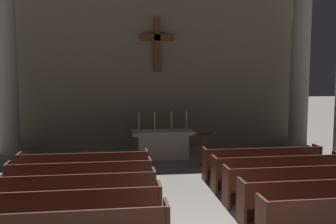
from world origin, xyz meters
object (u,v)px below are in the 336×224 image
pew_right_row_2 (321,199)px  column_left_third (7,67)px  candlestick_outer_left (139,125)px  pew_left_row_4 (81,180)px  candlestick_inner_left (155,125)px  pew_right_row_4 (278,172)px  column_right_third (300,67)px  pew_left_row_3 (76,194)px  candlestick_inner_right (171,124)px  candlestick_outer_right (186,124)px  lectern (205,149)px  pew_right_row_5 (262,163)px  pew_right_row_3 (297,184)px  pew_left_row_5 (84,169)px  pew_left_row_2 (70,212)px  altar (163,144)px

pew_right_row_2 → column_left_third: bearing=139.4°
pew_right_row_2 → candlestick_outer_left: size_ratio=5.05×
pew_left_row_4 → candlestick_inner_left: bearing=61.3°
pew_right_row_4 → column_right_third: column_right_third is taller
pew_right_row_2 → column_left_third: column_left_third is taller
pew_left_row_3 → candlestick_inner_right: bearing=61.2°
candlestick_outer_left → candlestick_outer_right: (1.70, 0.00, 0.00)m
pew_right_row_2 → lectern: 5.14m
pew_right_row_4 → pew_left_row_4: bearing=180.0°
column_left_third → candlestick_outer_left: 5.03m
candlestick_inner_left → candlestick_outer_right: 1.15m
pew_right_row_2 → candlestick_outer_right: size_ratio=5.05×
pew_left_row_4 → pew_right_row_4: size_ratio=1.00×
candlestick_outer_left → pew_right_row_4: bearing=-50.3°
pew_right_row_5 → candlestick_outer_left: bearing=138.4°
pew_left_row_3 → pew_right_row_3: 5.04m
pew_left_row_5 → candlestick_inner_left: candlestick_inner_left is taller
candlestick_inner_left → column_left_third: bearing=173.1°
pew_left_row_2 → pew_right_row_4: size_ratio=1.00×
pew_left_row_3 → candlestick_outer_right: bearing=56.7°
pew_left_row_2 → pew_left_row_5: 3.19m
pew_left_row_2 → altar: altar is taller
pew_left_row_4 → candlestick_outer_left: 4.45m
pew_left_row_3 → column_left_third: size_ratio=0.51×
pew_right_row_3 → pew_right_row_5: (0.00, 2.13, 0.00)m
pew_right_row_3 → candlestick_inner_left: bearing=118.8°
pew_left_row_4 → pew_right_row_3: (5.04, -1.06, 0.00)m
pew_left_row_4 → lectern: 4.73m
pew_left_row_2 → pew_left_row_3: 1.06m
pew_left_row_2 → lectern: size_ratio=2.99×
column_left_third → candlestick_inner_right: column_left_third is taller
pew_left_row_2 → candlestick_inner_right: candlestick_inner_right is taller
pew_left_row_2 → altar: (2.52, 6.18, 0.06)m
pew_left_row_4 → column_right_third: bearing=30.5°
candlestick_inner_right → pew_right_row_3: bearing=-66.6°
pew_left_row_2 → pew_left_row_4: size_ratio=1.00×
pew_left_row_5 → lectern: 4.18m
pew_right_row_2 → pew_right_row_5: 3.19m
pew_left_row_2 → pew_left_row_5: bearing=90.0°
column_left_third → candlestick_inner_left: column_left_third is taller
pew_right_row_2 → candlestick_outer_left: candlestick_outer_left is taller
pew_right_row_3 → candlestick_outer_left: (-3.37, 5.12, 0.75)m
pew_left_row_5 → candlestick_inner_left: (2.22, 2.99, 0.75)m
pew_left_row_2 → pew_right_row_4: bearing=22.9°
pew_left_row_2 → pew_right_row_3: (5.04, 1.06, 0.00)m
candlestick_outer_left → pew_right_row_2: bearing=-61.4°
pew_right_row_3 → pew_right_row_5: size_ratio=1.00×
pew_right_row_5 → column_right_third: (2.89, 3.61, 2.80)m
column_right_third → altar: size_ratio=3.06×
column_left_third → lectern: bearing=-15.2°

